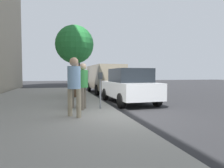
{
  "coord_description": "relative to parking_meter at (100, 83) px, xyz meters",
  "views": [
    {
      "loc": [
        -6.35,
        2.06,
        1.49
      ],
      "look_at": [
        1.26,
        0.08,
        1.1
      ],
      "focal_mm": 31.96,
      "sensor_mm": 36.0,
      "label": 1
    }
  ],
  "objects": [
    {
      "name": "sidewalk_slab",
      "position": [
        -1.18,
        2.43,
        -1.09
      ],
      "size": [
        28.0,
        6.0,
        0.15
      ],
      "primitive_type": "cube",
      "color": "gray",
      "rests_on": "ground_plane"
    },
    {
      "name": "pedestrian_bystander",
      "position": [
        -1.22,
        1.07,
        0.1
      ],
      "size": [
        0.47,
        0.41,
        1.86
      ],
      "rotation": [
        0.0,
        0.0,
        -0.9
      ],
      "color": "tan",
      "rests_on": "sidewalk_slab"
    },
    {
      "name": "parked_sedan_near",
      "position": [
        2.14,
        -1.92,
        -0.27
      ],
      "size": [
        4.44,
        2.05,
        1.77
      ],
      "color": "silver",
      "rests_on": "ground_plane"
    },
    {
      "name": "pedestrian_at_meter",
      "position": [
        0.05,
        0.66,
        0.02
      ],
      "size": [
        0.51,
        0.38,
        1.76
      ],
      "rotation": [
        0.0,
        0.0,
        -1.9
      ],
      "color": "#726656",
      "rests_on": "sidewalk_slab"
    },
    {
      "name": "parking_meter",
      "position": [
        0.0,
        0.0,
        0.0
      ],
      "size": [
        0.36,
        0.12,
        1.41
      ],
      "color": "gray",
      "rests_on": "sidewalk_slab"
    },
    {
      "name": "parked_van_far",
      "position": [
        7.97,
        -1.92,
        0.09
      ],
      "size": [
        5.26,
        2.25,
        2.18
      ],
      "color": "gray",
      "rests_on": "ground_plane"
    },
    {
      "name": "parking_officer",
      "position": [
        0.55,
        0.9,
        0.06
      ],
      "size": [
        0.42,
        0.44,
        1.82
      ],
      "rotation": [
        0.0,
        0.0,
        -2.41
      ],
      "color": "#726656",
      "rests_on": "sidewalk_slab"
    },
    {
      "name": "ground_plane",
      "position": [
        -1.18,
        -0.57,
        -1.17
      ],
      "size": [
        80.0,
        80.0,
        0.0
      ],
      "primitive_type": "plane",
      "color": "#2B2B2D",
      "rests_on": "ground"
    },
    {
      "name": "traffic_signal",
      "position": [
        8.5,
        -0.09,
        1.41
      ],
      "size": [
        0.24,
        0.44,
        3.6
      ],
      "color": "black",
      "rests_on": "sidewalk_slab"
    },
    {
      "name": "street_tree",
      "position": [
        4.29,
        0.66,
        2.01
      ],
      "size": [
        2.21,
        2.21,
        4.17
      ],
      "color": "brown",
      "rests_on": "sidewalk_slab"
    }
  ]
}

